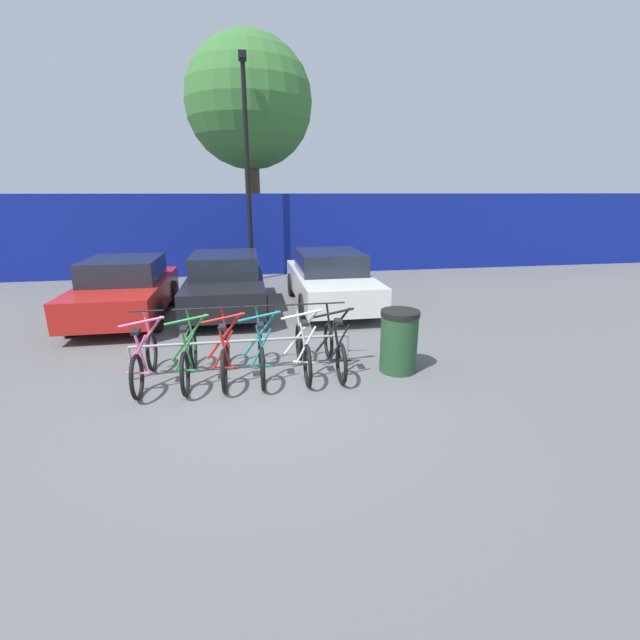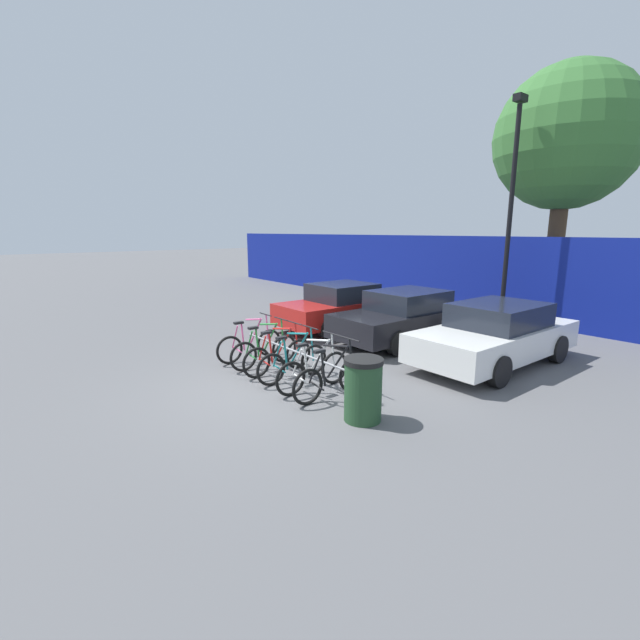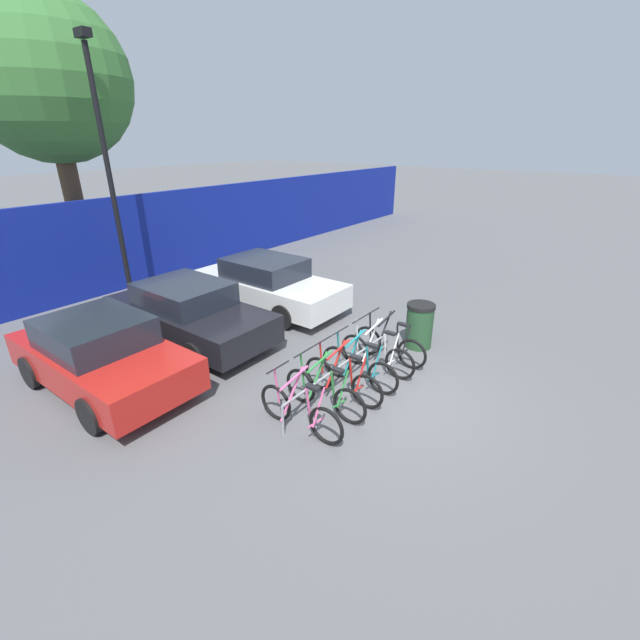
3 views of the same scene
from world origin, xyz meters
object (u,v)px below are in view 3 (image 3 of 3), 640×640
(tree_behind_hoarding, at_px, (48,80))
(bike_rack, at_px, (344,366))
(bicycle_green, at_px, (324,393))
(bicycle_red, at_px, (342,380))
(bicycle_black, at_px, (389,345))
(bicycle_teal, at_px, (359,368))
(car_red, at_px, (101,354))
(car_black, at_px, (189,313))
(car_white, at_px, (268,284))
(trash_bin, at_px, (419,325))
(lamp_post, at_px, (107,165))
(bicycle_white, at_px, (377,354))
(bicycle_pink, at_px, (300,411))

(tree_behind_hoarding, bearing_deg, bike_rack, -92.67)
(bicycle_green, relative_size, bicycle_red, 1.00)
(tree_behind_hoarding, bearing_deg, bicycle_black, -84.75)
(bicycle_black, bearing_deg, tree_behind_hoarding, 95.29)
(bicycle_teal, bearing_deg, bicycle_green, 176.92)
(bicycle_red, distance_m, tree_behind_hoarding, 12.13)
(car_red, relative_size, car_black, 0.93)
(car_black, bearing_deg, car_white, -0.07)
(bicycle_black, xyz_separation_m, trash_bin, (1.03, -0.20, 0.14))
(lamp_post, bearing_deg, car_red, -125.67)
(lamp_post, bearing_deg, trash_bin, -74.81)
(car_white, bearing_deg, bicycle_green, -125.97)
(car_black, xyz_separation_m, lamp_post, (0.71, 3.75, 3.06))
(car_black, xyz_separation_m, trash_bin, (2.92, -4.41, -0.17))
(lamp_post, bearing_deg, car_black, -100.64)
(lamp_post, relative_size, tree_behind_hoarding, 0.83)
(car_red, xyz_separation_m, tree_behind_hoarding, (3.17, 6.94, 5.20))
(bicycle_teal, bearing_deg, bicycle_white, -3.08)
(bicycle_white, distance_m, car_red, 5.29)
(bicycle_green, height_order, bicycle_white, same)
(bike_rack, xyz_separation_m, car_red, (-2.67, 3.68, 0.21))
(bicycle_black, xyz_separation_m, car_white, (0.75, 4.22, 0.31))
(car_red, relative_size, trash_bin, 3.81)
(car_white, distance_m, tree_behind_hoarding, 8.55)
(bicycle_teal, height_order, car_red, car_red)
(car_black, height_order, car_white, same)
(bicycle_teal, bearing_deg, bicycle_black, -3.08)
(bicycle_green, bearing_deg, bicycle_teal, 0.93)
(bicycle_pink, height_order, bicycle_red, same)
(bicycle_black, height_order, tree_behind_hoarding, tree_behind_hoarding)
(bicycle_white, distance_m, trash_bin, 1.57)
(bicycle_red, height_order, car_white, car_white)
(bicycle_green, relative_size, car_white, 0.39)
(bicycle_pink, xyz_separation_m, car_black, (1.08, 4.22, 0.31))
(bicycle_green, bearing_deg, car_red, 116.67)
(bicycle_green, xyz_separation_m, bicycle_white, (1.79, 0.00, 0.00))
(bike_rack, bearing_deg, bicycle_teal, -27.44)
(bicycle_teal, height_order, car_white, car_white)
(car_red, distance_m, car_black, 2.30)
(bicycle_teal, bearing_deg, car_white, 62.14)
(car_black, distance_m, trash_bin, 5.30)
(bicycle_red, xyz_separation_m, bicycle_black, (1.76, 0.00, 0.00))
(bicycle_pink, height_order, tree_behind_hoarding, tree_behind_hoarding)
(bike_rack, relative_size, car_red, 0.90)
(bicycle_green, xyz_separation_m, bicycle_black, (2.31, 0.00, 0.00))
(car_black, relative_size, tree_behind_hoarding, 0.51)
(bike_rack, relative_size, lamp_post, 0.52)
(bicycle_black, distance_m, lamp_post, 8.74)
(bicycle_red, xyz_separation_m, lamp_post, (0.57, 7.97, 3.38))
(bicycle_teal, height_order, bicycle_white, same)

